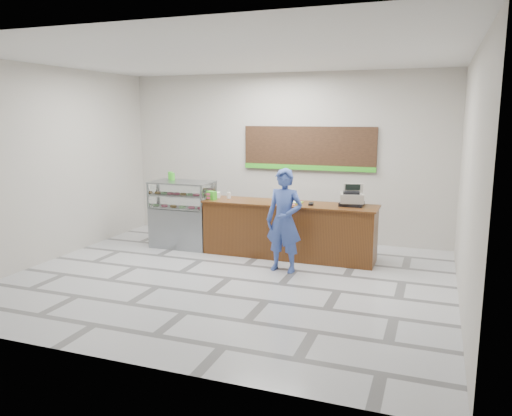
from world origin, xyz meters
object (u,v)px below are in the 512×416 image
(display_case, at_px, (183,214))
(cash_register, at_px, (352,197))
(sales_counter, at_px, (289,230))
(customer, at_px, (284,220))
(serving_tray, at_px, (294,202))

(display_case, distance_m, cash_register, 3.39)
(sales_counter, distance_m, cash_register, 1.32)
(display_case, distance_m, customer, 2.54)
(display_case, relative_size, serving_tray, 4.15)
(cash_register, xyz_separation_m, serving_tray, (-1.06, -0.09, -0.14))
(sales_counter, relative_size, customer, 1.85)
(serving_tray, xyz_separation_m, customer, (0.09, -0.90, -0.16))
(display_case, xyz_separation_m, serving_tray, (2.30, 0.04, 0.36))
(sales_counter, height_order, cash_register, cash_register)
(sales_counter, relative_size, display_case, 2.45)
(display_case, xyz_separation_m, customer, (2.39, -0.85, 0.20))
(customer, bearing_deg, sales_counter, 107.71)
(sales_counter, distance_m, customer, 0.94)
(serving_tray, distance_m, customer, 0.91)
(customer, bearing_deg, display_case, 166.86)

